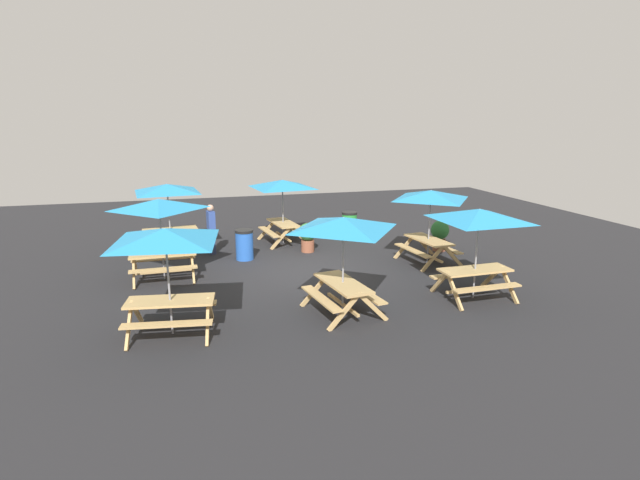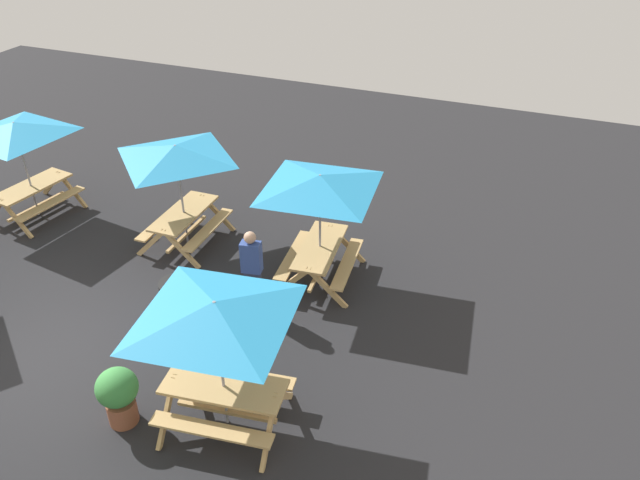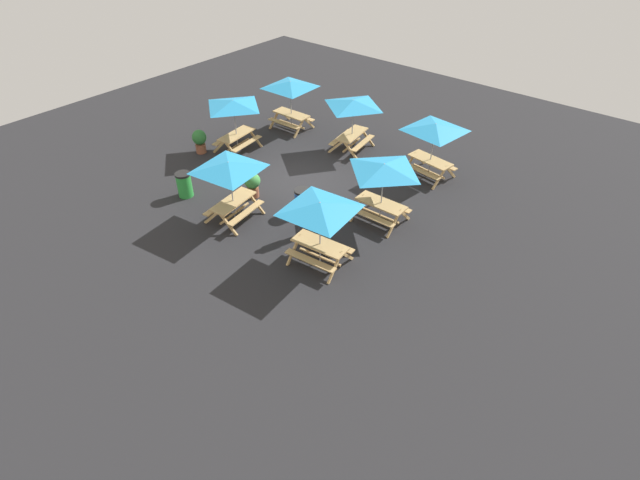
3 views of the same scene
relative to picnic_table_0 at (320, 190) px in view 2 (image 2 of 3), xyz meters
The scene contains 8 objects.
ground_plane 5.48m from the picnic_table_0, 137.84° to the left, with size 29.56×29.56×0.00m, color #232326.
picnic_table_0 is the anchor object (origin of this frame).
picnic_table_1 3.18m from the picnic_table_0, 87.17° to the left, with size 2.04×2.04×2.34m.
picnic_table_4 3.94m from the picnic_table_0, behind, with size 2.80×2.80×2.34m.
picnic_table_5 7.07m from the picnic_table_0, 90.77° to the left, with size 2.80×2.80×2.34m.
trash_bin_blue 3.27m from the picnic_table_0, 142.31° to the left, with size 0.59×0.59×0.98m.
potted_plant_1 4.91m from the picnic_table_0, 162.68° to the left, with size 0.62×0.62×0.99m.
person_standing 1.90m from the picnic_table_0, 149.54° to the left, with size 0.28×0.39×1.67m.
Camera 2 is at (-5.63, -7.16, 7.38)m, focal length 35.00 mm.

